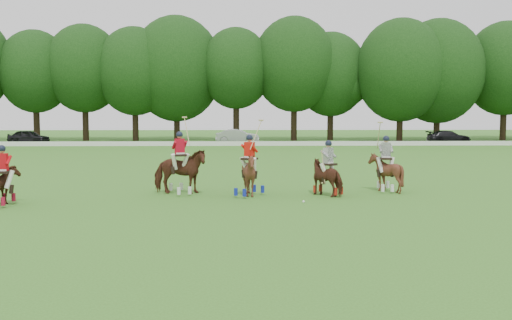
{
  "coord_description": "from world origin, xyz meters",
  "views": [
    {
      "loc": [
        0.46,
        -17.48,
        3.19
      ],
      "look_at": [
        1.05,
        4.2,
        1.4
      ],
      "focal_mm": 40.0,
      "sensor_mm": 36.0,
      "label": 1
    }
  ],
  "objects_px": {
    "car_left": "(29,137)",
    "polo_ball": "(304,202)",
    "car_mid": "(238,136)",
    "polo_red_b": "(180,171)",
    "car_right": "(449,137)",
    "polo_red_c": "(249,174)",
    "polo_stripe_a": "(328,176)",
    "polo_stripe_b": "(386,172)",
    "polo_red_a": "(3,184)"
  },
  "relations": [
    {
      "from": "car_left",
      "to": "polo_ball",
      "type": "bearing_deg",
      "value": -138.71
    },
    {
      "from": "car_mid",
      "to": "polo_red_b",
      "type": "relative_size",
      "value": 1.51
    },
    {
      "from": "car_right",
      "to": "polo_red_c",
      "type": "relative_size",
      "value": 1.57
    },
    {
      "from": "polo_ball",
      "to": "polo_stripe_a",
      "type": "bearing_deg",
      "value": 57.72
    },
    {
      "from": "car_left",
      "to": "polo_red_b",
      "type": "distance_m",
      "value": 42.47
    },
    {
      "from": "car_mid",
      "to": "polo_red_b",
      "type": "distance_m",
      "value": 37.68
    },
    {
      "from": "polo_red_c",
      "to": "polo_stripe_a",
      "type": "relative_size",
      "value": 1.36
    },
    {
      "from": "polo_red_b",
      "to": "polo_stripe_b",
      "type": "bearing_deg",
      "value": 3.47
    },
    {
      "from": "polo_red_b",
      "to": "polo_ball",
      "type": "distance_m",
      "value": 5.25
    },
    {
      "from": "polo_red_c",
      "to": "car_left",
      "type": "bearing_deg",
      "value": 120.39
    },
    {
      "from": "polo_red_b",
      "to": "polo_ball",
      "type": "height_order",
      "value": "polo_red_b"
    },
    {
      "from": "car_mid",
      "to": "polo_ball",
      "type": "relative_size",
      "value": 50.49
    },
    {
      "from": "car_left",
      "to": "polo_red_b",
      "type": "xyz_separation_m",
      "value": [
        19.71,
        -37.62,
        0.19
      ]
    },
    {
      "from": "car_mid",
      "to": "car_right",
      "type": "relative_size",
      "value": 1.0
    },
    {
      "from": "polo_stripe_b",
      "to": "polo_red_a",
      "type": "bearing_deg",
      "value": -167.38
    },
    {
      "from": "polo_stripe_a",
      "to": "polo_red_a",
      "type": "bearing_deg",
      "value": -169.51
    },
    {
      "from": "polo_stripe_a",
      "to": "car_right",
      "type": "bearing_deg",
      "value": 63.8
    },
    {
      "from": "polo_ball",
      "to": "polo_stripe_b",
      "type": "bearing_deg",
      "value": 37.84
    },
    {
      "from": "polo_red_a",
      "to": "polo_red_c",
      "type": "height_order",
      "value": "polo_red_c"
    },
    {
      "from": "polo_red_b",
      "to": "car_mid",
      "type": "bearing_deg",
      "value": 86.83
    },
    {
      "from": "car_right",
      "to": "polo_stripe_a",
      "type": "xyz_separation_m",
      "value": [
        -18.76,
        -38.13,
        0.1
      ]
    },
    {
      "from": "car_left",
      "to": "polo_red_a",
      "type": "height_order",
      "value": "polo_red_a"
    },
    {
      "from": "polo_stripe_a",
      "to": "polo_ball",
      "type": "bearing_deg",
      "value": -122.28
    },
    {
      "from": "car_mid",
      "to": "polo_red_a",
      "type": "xyz_separation_m",
      "value": [
        -7.88,
        -40.27,
        -0.01
      ]
    },
    {
      "from": "car_left",
      "to": "polo_stripe_b",
      "type": "bearing_deg",
      "value": -133.05
    },
    {
      "from": "polo_red_b",
      "to": "polo_stripe_a",
      "type": "relative_size",
      "value": 1.41
    },
    {
      "from": "car_mid",
      "to": "polo_stripe_a",
      "type": "bearing_deg",
      "value": -170.87
    },
    {
      "from": "car_left",
      "to": "car_mid",
      "type": "distance_m",
      "value": 21.79
    },
    {
      "from": "car_right",
      "to": "polo_ball",
      "type": "relative_size",
      "value": 50.59
    },
    {
      "from": "car_left",
      "to": "polo_red_c",
      "type": "height_order",
      "value": "polo_red_c"
    },
    {
      "from": "polo_red_c",
      "to": "polo_stripe_a",
      "type": "distance_m",
      "value": 3.06
    },
    {
      "from": "car_left",
      "to": "polo_stripe_a",
      "type": "xyz_separation_m",
      "value": [
        25.49,
        -38.13,
        0.04
      ]
    },
    {
      "from": "car_left",
      "to": "polo_stripe_a",
      "type": "relative_size",
      "value": 1.97
    },
    {
      "from": "polo_stripe_a",
      "to": "polo_stripe_b",
      "type": "relative_size",
      "value": 0.76
    },
    {
      "from": "car_right",
      "to": "polo_stripe_a",
      "type": "height_order",
      "value": "polo_stripe_a"
    },
    {
      "from": "polo_red_a",
      "to": "polo_stripe_a",
      "type": "height_order",
      "value": "polo_stripe_a"
    },
    {
      "from": "car_left",
      "to": "polo_stripe_b",
      "type": "distance_m",
      "value": 46.49
    },
    {
      "from": "polo_red_b",
      "to": "car_left",
      "type": "bearing_deg",
      "value": 117.65
    },
    {
      "from": "car_mid",
      "to": "polo_stripe_a",
      "type": "relative_size",
      "value": 2.13
    },
    {
      "from": "polo_stripe_a",
      "to": "polo_stripe_b",
      "type": "bearing_deg",
      "value": 22.0
    },
    {
      "from": "polo_ball",
      "to": "car_right",
      "type": "bearing_deg",
      "value": 63.5
    },
    {
      "from": "polo_ball",
      "to": "polo_red_c",
      "type": "bearing_deg",
      "value": 138.04
    },
    {
      "from": "car_right",
      "to": "polo_red_c",
      "type": "xyz_separation_m",
      "value": [
        -21.82,
        -38.25,
        0.2
      ]
    },
    {
      "from": "car_left",
      "to": "car_mid",
      "type": "bearing_deg",
      "value": -80.06
    },
    {
      "from": "car_right",
      "to": "polo_red_c",
      "type": "distance_m",
      "value": 44.04
    },
    {
      "from": "polo_stripe_a",
      "to": "polo_ball",
      "type": "distance_m",
      "value": 2.27
    },
    {
      "from": "polo_red_b",
      "to": "polo_ball",
      "type": "relative_size",
      "value": 33.44
    },
    {
      "from": "car_left",
      "to": "polo_stripe_b",
      "type": "height_order",
      "value": "polo_stripe_b"
    },
    {
      "from": "car_mid",
      "to": "polo_red_b",
      "type": "xyz_separation_m",
      "value": [
        -2.08,
        -37.62,
        0.16
      ]
    },
    {
      "from": "car_right",
      "to": "polo_red_c",
      "type": "height_order",
      "value": "polo_red_c"
    }
  ]
}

